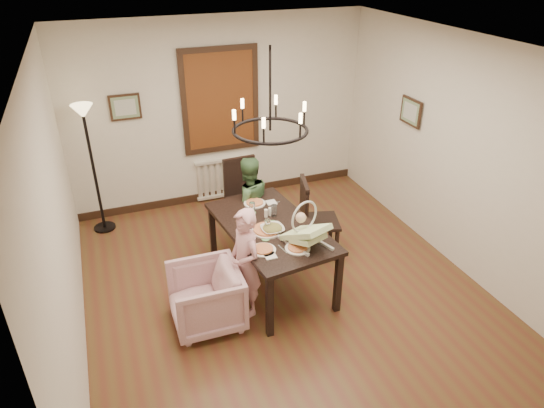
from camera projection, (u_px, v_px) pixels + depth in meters
room_shell at (271, 169)px, 5.48m from camera, size 4.51×5.00×2.81m
dining_table at (270, 232)px, 5.58m from camera, size 1.16×1.81×0.80m
chair_far at (245, 197)px, 6.74m from camera, size 0.49×0.49×1.06m
chair_right at (320, 218)px, 6.22m from camera, size 0.58×0.58×1.07m
armchair at (206, 297)px, 5.14m from camera, size 0.76×0.75×0.68m
elderly_woman at (245, 271)px, 5.23m from camera, size 0.34×0.43×1.06m
seated_man at (248, 212)px, 6.36m from camera, size 0.56×0.45×1.08m
baby_bouncer at (306, 231)px, 5.12m from camera, size 0.54×0.62×0.34m
salad_bowl at (272, 229)px, 5.40m from camera, size 0.31×0.31×0.08m
pizza_platter at (267, 230)px, 5.42m from camera, size 0.34×0.34×0.04m
drinking_glass at (268, 225)px, 5.41m from camera, size 0.07×0.07×0.14m
window_blinds at (220, 101)px, 7.10m from camera, size 1.00×0.03×1.40m
radiator at (224, 177)px, 7.72m from camera, size 0.92×0.12×0.62m
picture_back at (125, 107)px, 6.66m from camera, size 0.42×0.03×0.36m
picture_right at (411, 112)px, 6.49m from camera, size 0.03×0.42×0.36m
floor_lamp at (94, 172)px, 6.59m from camera, size 0.30×0.30×1.80m
chandelier at (270, 130)px, 4.99m from camera, size 0.80×0.80×0.04m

